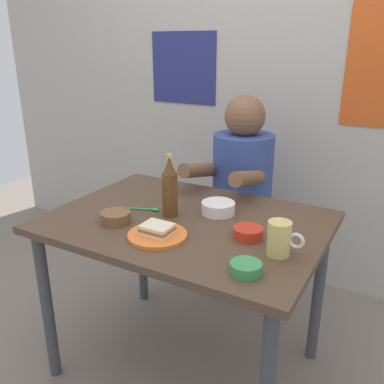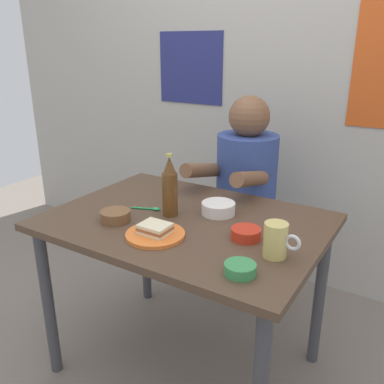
{
  "view_description": "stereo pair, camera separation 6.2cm",
  "coord_description": "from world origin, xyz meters",
  "px_view_note": "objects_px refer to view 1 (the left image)",
  "views": [
    {
      "loc": [
        0.78,
        -1.32,
        1.41
      ],
      "look_at": [
        0.0,
        0.05,
        0.84
      ],
      "focal_mm": 38.47,
      "sensor_mm": 36.0,
      "label": 1
    },
    {
      "loc": [
        0.83,
        -1.29,
        1.41
      ],
      "look_at": [
        0.0,
        0.05,
        0.84
      ],
      "focal_mm": 38.47,
      "sensor_mm": 36.0,
      "label": 2
    }
  ],
  "objects_px": {
    "person_seated": "(242,173)",
    "beer_mug": "(280,239)",
    "stool": "(239,243)",
    "sandwich": "(157,229)",
    "beer_bottle": "(170,188)",
    "plate_orange": "(157,235)",
    "sauce_bowl_chili": "(248,232)",
    "dining_table": "(186,239)"
  },
  "relations": [
    {
      "from": "stool",
      "to": "sandwich",
      "type": "relative_size",
      "value": 4.09
    },
    {
      "from": "dining_table",
      "to": "stool",
      "type": "height_order",
      "value": "dining_table"
    },
    {
      "from": "beer_bottle",
      "to": "person_seated",
      "type": "bearing_deg",
      "value": 84.82
    },
    {
      "from": "sauce_bowl_chili",
      "to": "stool",
      "type": "bearing_deg",
      "value": 114.51
    },
    {
      "from": "person_seated",
      "to": "beer_mug",
      "type": "height_order",
      "value": "person_seated"
    },
    {
      "from": "stool",
      "to": "dining_table",
      "type": "bearing_deg",
      "value": -88.25
    },
    {
      "from": "sandwich",
      "to": "sauce_bowl_chili",
      "type": "bearing_deg",
      "value": 28.8
    },
    {
      "from": "stool",
      "to": "beer_bottle",
      "type": "bearing_deg",
      "value": -95.09
    },
    {
      "from": "plate_orange",
      "to": "person_seated",
      "type": "bearing_deg",
      "value": 90.89
    },
    {
      "from": "plate_orange",
      "to": "sandwich",
      "type": "bearing_deg",
      "value": 90.0
    },
    {
      "from": "plate_orange",
      "to": "beer_mug",
      "type": "xyz_separation_m",
      "value": [
        0.43,
        0.09,
        0.05
      ]
    },
    {
      "from": "stool",
      "to": "sandwich",
      "type": "distance_m",
      "value": 0.93
    },
    {
      "from": "stool",
      "to": "beer_bottle",
      "type": "height_order",
      "value": "beer_bottle"
    },
    {
      "from": "stool",
      "to": "beer_mug",
      "type": "height_order",
      "value": "beer_mug"
    },
    {
      "from": "beer_mug",
      "to": "sauce_bowl_chili",
      "type": "height_order",
      "value": "beer_mug"
    },
    {
      "from": "plate_orange",
      "to": "sauce_bowl_chili",
      "type": "relative_size",
      "value": 2.0
    },
    {
      "from": "dining_table",
      "to": "person_seated",
      "type": "relative_size",
      "value": 1.53
    },
    {
      "from": "person_seated",
      "to": "beer_bottle",
      "type": "xyz_separation_m",
      "value": [
        -0.06,
        -0.62,
        0.09
      ]
    },
    {
      "from": "stool",
      "to": "sandwich",
      "type": "xyz_separation_m",
      "value": [
        0.01,
        -0.83,
        0.42
      ]
    },
    {
      "from": "stool",
      "to": "person_seated",
      "type": "distance_m",
      "value": 0.42
    },
    {
      "from": "sandwich",
      "to": "beer_mug",
      "type": "xyz_separation_m",
      "value": [
        0.43,
        0.09,
        0.03
      ]
    },
    {
      "from": "stool",
      "to": "person_seated",
      "type": "xyz_separation_m",
      "value": [
        0.0,
        -0.01,
        0.42
      ]
    },
    {
      "from": "beer_bottle",
      "to": "stool",
      "type": "bearing_deg",
      "value": 84.91
    },
    {
      "from": "dining_table",
      "to": "beer_mug",
      "type": "xyz_separation_m",
      "value": [
        0.42,
        -0.11,
        0.15
      ]
    },
    {
      "from": "person_seated",
      "to": "sandwich",
      "type": "bearing_deg",
      "value": -89.11
    },
    {
      "from": "sandwich",
      "to": "beer_bottle",
      "type": "relative_size",
      "value": 0.42
    },
    {
      "from": "sandwich",
      "to": "person_seated",
      "type": "bearing_deg",
      "value": 90.89
    },
    {
      "from": "sandwich",
      "to": "sauce_bowl_chili",
      "type": "xyz_separation_m",
      "value": [
        0.29,
        0.16,
        -0.01
      ]
    },
    {
      "from": "person_seated",
      "to": "dining_table",
      "type": "bearing_deg",
      "value": -88.22
    },
    {
      "from": "sandwich",
      "to": "beer_mug",
      "type": "height_order",
      "value": "beer_mug"
    },
    {
      "from": "plate_orange",
      "to": "sauce_bowl_chili",
      "type": "bearing_deg",
      "value": 28.8
    },
    {
      "from": "person_seated",
      "to": "sauce_bowl_chili",
      "type": "relative_size",
      "value": 6.54
    },
    {
      "from": "dining_table",
      "to": "sandwich",
      "type": "distance_m",
      "value": 0.23
    },
    {
      "from": "sauce_bowl_chili",
      "to": "dining_table",
      "type": "bearing_deg",
      "value": 172.68
    },
    {
      "from": "sauce_bowl_chili",
      "to": "sandwich",
      "type": "bearing_deg",
      "value": -151.2
    },
    {
      "from": "plate_orange",
      "to": "sauce_bowl_chili",
      "type": "height_order",
      "value": "sauce_bowl_chili"
    },
    {
      "from": "dining_table",
      "to": "beer_bottle",
      "type": "bearing_deg",
      "value": 178.96
    },
    {
      "from": "plate_orange",
      "to": "sandwich",
      "type": "height_order",
      "value": "sandwich"
    },
    {
      "from": "plate_orange",
      "to": "sauce_bowl_chili",
      "type": "distance_m",
      "value": 0.33
    },
    {
      "from": "plate_orange",
      "to": "beer_mug",
      "type": "relative_size",
      "value": 1.75
    },
    {
      "from": "dining_table",
      "to": "plate_orange",
      "type": "height_order",
      "value": "plate_orange"
    },
    {
      "from": "beer_bottle",
      "to": "sauce_bowl_chili",
      "type": "bearing_deg",
      "value": -6.02
    }
  ]
}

